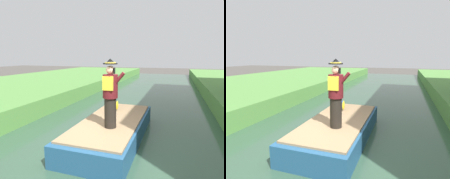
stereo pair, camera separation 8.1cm
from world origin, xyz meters
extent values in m
plane|color=#4C4742|center=(0.00, 0.00, 0.00)|extent=(80.00, 80.00, 0.00)
cube|color=#33513D|center=(0.00, 0.00, 0.05)|extent=(6.83, 48.00, 0.10)
cube|color=#23517A|center=(0.00, 1.13, 0.38)|extent=(1.82, 4.21, 0.56)
cube|color=#997A56|center=(0.00, 1.13, 0.69)|extent=(1.68, 3.87, 0.05)
cylinder|color=black|center=(0.16, 0.48, 1.12)|extent=(0.32, 0.32, 0.82)
cylinder|color=#561419|center=(0.16, 0.48, 1.84)|extent=(0.40, 0.40, 0.62)
cube|color=gold|center=(0.16, 0.29, 1.94)|extent=(0.28, 0.06, 0.36)
sphere|color=#DBA884|center=(0.16, 0.48, 2.27)|extent=(0.23, 0.23, 0.23)
cylinder|color=black|center=(0.16, 0.48, 2.43)|extent=(0.38, 0.38, 0.03)
cone|color=black|center=(0.16, 0.48, 2.50)|extent=(0.26, 0.26, 0.12)
cylinder|color=gold|center=(0.16, 0.48, 2.46)|extent=(0.29, 0.29, 0.02)
cylinder|color=#561419|center=(0.38, 0.44, 2.02)|extent=(0.38, 0.09, 0.43)
cube|color=black|center=(0.29, 0.42, 2.26)|extent=(0.03, 0.08, 0.15)
ellipsoid|color=blue|center=(-0.28, 2.06, 0.91)|extent=(0.26, 0.32, 0.40)
sphere|color=blue|center=(-0.28, 2.02, 1.18)|extent=(0.20, 0.20, 0.20)
cone|color=yellow|center=(-0.28, 1.92, 1.17)|extent=(0.09, 0.09, 0.09)
ellipsoid|color=yellow|center=(-0.42, 2.06, 0.91)|extent=(0.08, 0.20, 0.32)
ellipsoid|color=yellow|center=(-0.14, 2.06, 0.91)|extent=(0.08, 0.20, 0.32)
camera|label=1|loc=(1.79, -4.24, 2.62)|focal=30.85mm
camera|label=2|loc=(1.87, -4.21, 2.62)|focal=30.85mm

